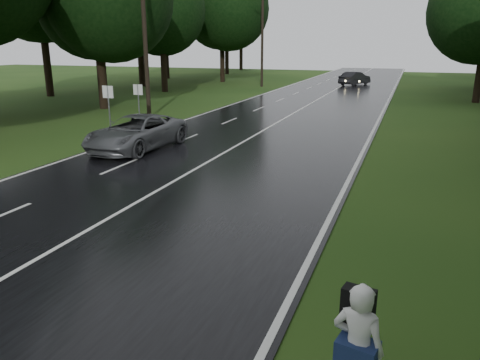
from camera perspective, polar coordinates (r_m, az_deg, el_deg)
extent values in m
plane|color=#284514|center=(11.47, -24.59, -9.58)|extent=(160.00, 160.00, 0.00)
cube|color=black|center=(28.59, 4.35, 6.86)|extent=(12.00, 140.00, 0.04)
cube|color=silver|center=(28.58, 4.35, 6.91)|extent=(0.12, 140.00, 0.01)
imported|color=#54575A|center=(21.90, -12.57, 5.69)|extent=(2.87, 5.70, 1.55)
imported|color=black|center=(57.28, 13.89, 12.00)|extent=(3.37, 4.88, 1.52)
imported|color=silver|center=(6.58, 14.20, -19.43)|extent=(0.76, 0.58, 1.88)
cube|color=black|center=(6.58, 14.23, -15.10)|extent=(0.46, 0.31, 0.60)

